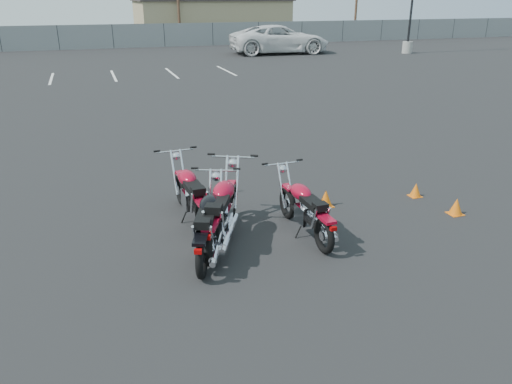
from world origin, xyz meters
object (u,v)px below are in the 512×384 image
object	(u,v)px
motorcycle_third_red	(222,211)
white_van	(280,31)
motorcycle_rear_red	(306,209)
motorcycle_second_black	(209,225)
motorcycle_front_red	(191,195)

from	to	relation	value
motorcycle_third_red	white_van	distance (m)	29.41
motorcycle_rear_red	motorcycle_third_red	bearing A→B (deg)	171.41
motorcycle_second_black	motorcycle_rear_red	size ratio (longest dim) A/B	1.04
white_van	motorcycle_second_black	bearing A→B (deg)	160.02
motorcycle_front_red	motorcycle_third_red	distance (m)	1.06
motorcycle_rear_red	white_van	bearing A→B (deg)	69.75
motorcycle_rear_red	white_van	distance (m)	29.09
motorcycle_front_red	motorcycle_rear_red	distance (m)	2.10
motorcycle_second_black	motorcycle_third_red	size ratio (longest dim) A/B	0.94
motorcycle_front_red	motorcycle_rear_red	xyz separation A→B (m)	(1.71, -1.22, -0.02)
white_van	motorcycle_third_red	bearing A→B (deg)	160.31
motorcycle_second_black	white_van	world-z (taller)	white_van
motorcycle_rear_red	white_van	size ratio (longest dim) A/B	0.26
motorcycle_front_red	motorcycle_rear_red	size ratio (longest dim) A/B	1.05
white_van	motorcycle_rear_red	bearing A→B (deg)	163.00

